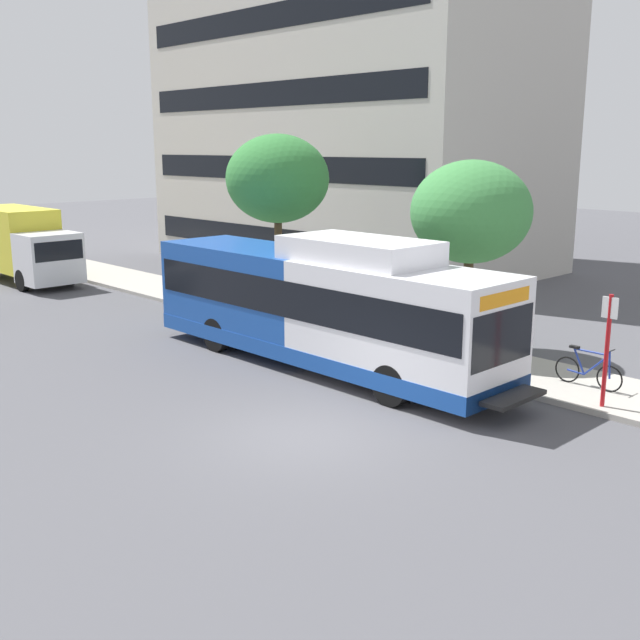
% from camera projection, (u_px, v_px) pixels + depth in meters
% --- Properties ---
extents(ground_plane, '(120.00, 120.00, 0.00)m').
position_uv_depth(ground_plane, '(113.00, 360.00, 21.57)').
color(ground_plane, '#4C4C51').
extents(sidewalk_curb, '(3.00, 56.00, 0.14)m').
position_uv_depth(sidewalk_curb, '(337.00, 330.00, 24.90)').
color(sidewalk_curb, '#A8A399').
rests_on(sidewalk_curb, ground).
extents(transit_bus, '(2.58, 12.25, 3.65)m').
position_uv_depth(transit_bus, '(321.00, 306.00, 20.66)').
color(transit_bus, white).
rests_on(transit_bus, ground).
extents(bus_stop_sign_pole, '(0.10, 0.36, 2.60)m').
position_uv_depth(bus_stop_sign_pole, '(607.00, 342.00, 17.01)').
color(bus_stop_sign_pole, red).
rests_on(bus_stop_sign_pole, sidewalk_curb).
extents(bicycle_parked, '(0.52, 1.76, 1.02)m').
position_uv_depth(bicycle_parked, '(588.00, 370.00, 18.65)').
color(bicycle_parked, black).
rests_on(bicycle_parked, sidewalk_curb).
extents(street_tree_near_stop, '(3.43, 3.43, 5.43)m').
position_uv_depth(street_tree_near_stop, '(471.00, 212.00, 21.52)').
color(street_tree_near_stop, '#4C3823').
rests_on(street_tree_near_stop, sidewalk_curb).
extents(street_tree_mid_block, '(3.65, 3.65, 6.23)m').
position_uv_depth(street_tree_mid_block, '(278.00, 179.00, 26.79)').
color(street_tree_mid_block, '#4C3823').
rests_on(street_tree_mid_block, sidewalk_curb).
extents(box_truck_background, '(2.32, 7.01, 3.25)m').
position_uv_depth(box_truck_background, '(22.00, 243.00, 33.72)').
color(box_truck_background, silver).
rests_on(box_truck_background, ground).
extents(lattice_comm_tower, '(1.10, 1.10, 24.13)m').
position_uv_depth(lattice_comm_tower, '(201.00, 118.00, 52.89)').
color(lattice_comm_tower, '#B7B7BC').
rests_on(lattice_comm_tower, ground).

